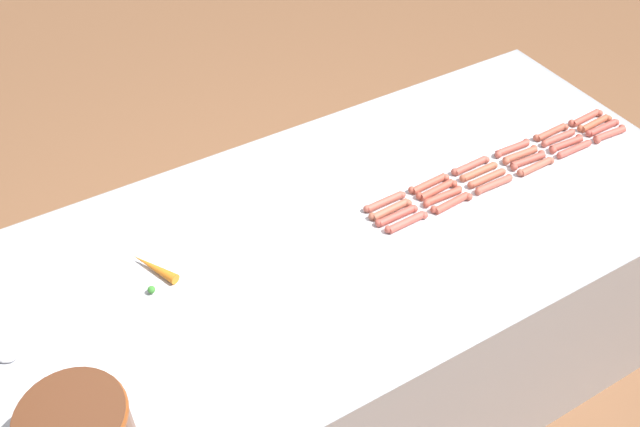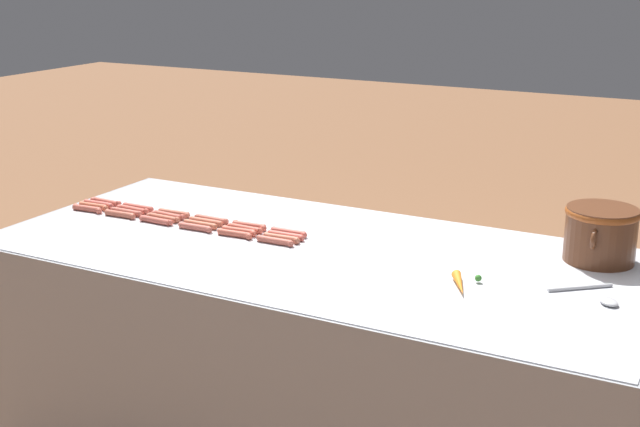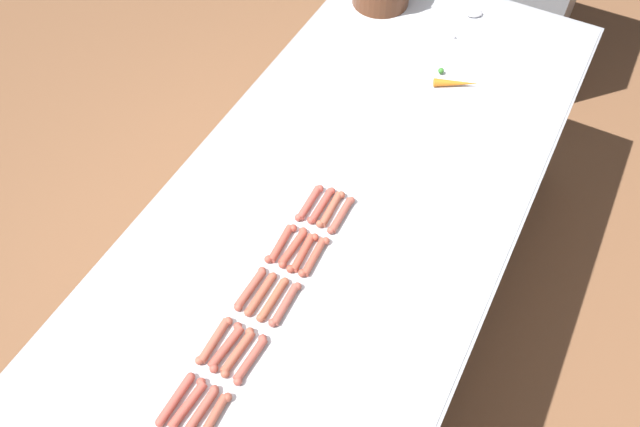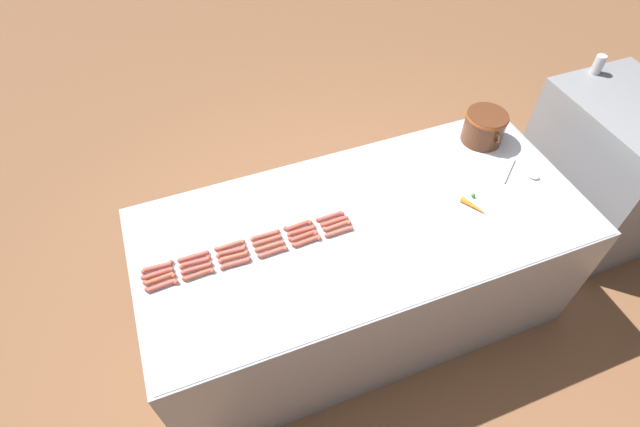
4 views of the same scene
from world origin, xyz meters
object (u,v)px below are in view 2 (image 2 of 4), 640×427
(hot_dog_22, at_px, (235,234))
(bean_pot, at_px, (601,231))
(hot_dog_4, at_px, (249,225))
(hot_dog_20, at_px, (156,221))
(hot_dog_9, at_px, (206,222))
(hot_dog_12, at_px, (94,206))
(hot_dog_5, at_px, (289,232))
(hot_dog_21, at_px, (195,227))
(hot_dog_0, at_px, (106,202))
(hot_dog_14, at_px, (163,218))
(hot_dog_7, at_px, (133,210))
(hot_dog_16, at_px, (239,231))
(hot_dog_11, at_px, (286,235))
(hot_dog_15, at_px, (200,224))
(hot_dog_18, at_px, (87,209))
(hot_dog_1, at_px, (138,207))
(carrot, at_px, (461,283))
(hot_dog_17, at_px, (281,238))
(hot_dog_2, at_px, (174,213))
(serving_spoon, at_px, (599,297))
(hot_dog_8, at_px, (168,215))
(hot_dog_3, at_px, (211,219))
(hot_dog_13, at_px, (126,212))
(hot_dog_23, at_px, (275,241))
(hot_dog_19, at_px, (120,214))
(hot_dog_10, at_px, (245,228))
(hot_dog_6, at_px, (98,204))

(hot_dog_22, xyz_separation_m, bean_pot, (-0.36, 1.26, 0.09))
(hot_dog_4, bearing_deg, hot_dog_20, -72.19)
(hot_dog_9, relative_size, hot_dog_12, 1.00)
(hot_dog_5, relative_size, hot_dog_21, 1.00)
(hot_dog_5, distance_m, hot_dog_20, 0.55)
(hot_dog_0, xyz_separation_m, hot_dog_14, (0.07, 0.36, 0.00))
(hot_dog_7, xyz_separation_m, hot_dog_16, (0.04, 0.55, 0.00))
(hot_dog_11, relative_size, hot_dog_15, 1.00)
(hot_dog_11, bearing_deg, hot_dog_16, -79.49)
(hot_dog_0, distance_m, hot_dog_21, 0.56)
(hot_dog_12, bearing_deg, hot_dog_4, 95.85)
(hot_dog_15, bearing_deg, hot_dog_4, 113.46)
(hot_dog_7, distance_m, hot_dog_18, 0.19)
(hot_dog_1, bearing_deg, carrot, 81.73)
(hot_dog_15, height_order, hot_dog_17, same)
(hot_dog_4, distance_m, hot_dog_9, 0.18)
(hot_dog_14, distance_m, hot_dog_16, 0.36)
(hot_dog_1, distance_m, hot_dog_2, 0.18)
(hot_dog_2, bearing_deg, hot_dog_12, -78.21)
(hot_dog_15, height_order, serving_spoon, hot_dog_15)
(hot_dog_0, height_order, hot_dog_8, same)
(hot_dog_0, bearing_deg, hot_dog_3, 90.00)
(hot_dog_18, bearing_deg, hot_dog_4, 99.10)
(hot_dog_17, relative_size, hot_dog_21, 1.00)
(hot_dog_1, xyz_separation_m, hot_dog_9, (0.04, 0.37, 0.00))
(hot_dog_21, bearing_deg, hot_dog_14, -102.52)
(serving_spoon, height_order, carrot, carrot)
(hot_dog_13, bearing_deg, bean_pot, 100.29)
(hot_dog_0, height_order, hot_dog_4, same)
(hot_dog_0, height_order, hot_dog_12, same)
(hot_dog_22, bearing_deg, hot_dog_11, 111.60)
(hot_dog_13, xyz_separation_m, hot_dog_23, (0.04, 0.73, 0.00))
(hot_dog_18, xyz_separation_m, hot_dog_23, (-0.00, 0.90, 0.00))
(hot_dog_13, bearing_deg, hot_dog_5, 96.00)
(hot_dog_19, distance_m, hot_dog_20, 0.18)
(hot_dog_1, bearing_deg, hot_dog_16, 82.32)
(hot_dog_10, bearing_deg, hot_dog_5, 102.36)
(hot_dog_8, height_order, hot_dog_9, same)
(hot_dog_10, xyz_separation_m, carrot, (0.18, 0.92, 0.00))
(hot_dog_5, bearing_deg, hot_dog_9, -84.40)
(hot_dog_3, bearing_deg, hot_dog_8, -78.50)
(hot_dog_17, bearing_deg, hot_dog_3, -101.48)
(hot_dog_9, bearing_deg, hot_dog_22, 67.56)
(hot_dog_2, xyz_separation_m, hot_dog_20, (0.12, 0.00, 0.00))
(hot_dog_3, xyz_separation_m, hot_dog_9, (0.04, -0.00, 0.00))
(hot_dog_21, bearing_deg, hot_dog_17, 96.52)
(hot_dog_18, height_order, carrot, carrot)
(hot_dog_1, distance_m, hot_dog_13, 0.08)
(hot_dog_21, bearing_deg, carrot, 84.82)
(hot_dog_6, bearing_deg, hot_dog_4, 93.17)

